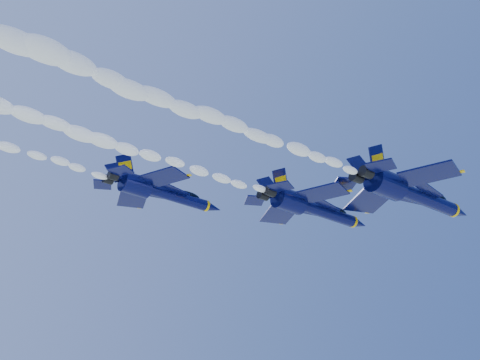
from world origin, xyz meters
TOP-DOWN VIEW (x-y plane):
  - jet_lead at (18.20, -15.25)m, footprint 19.99×16.40m
  - smoke_trail_jet_lead at (-20.56, -15.25)m, footprint 60.44×2.71m
  - jet_second at (10.50, -6.48)m, footprint 17.10×14.03m
  - smoke_trail_jet_second at (-27.02, -6.48)m, footprint 60.44×2.32m
  - jet_third at (-3.35, 6.08)m, footprint 16.79×13.78m

SIDE VIEW (x-z plane):
  - smoke_trail_jet_second at x=-27.02m, z-range 149.43..151.51m
  - jet_second at x=10.50m, z-range 147.78..154.14m
  - smoke_trail_jet_lead at x=-20.56m, z-range 150.14..152.58m
  - jet_lead at x=18.20m, z-range 148.17..155.60m
  - jet_third at x=-3.35m, z-range 150.72..156.96m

